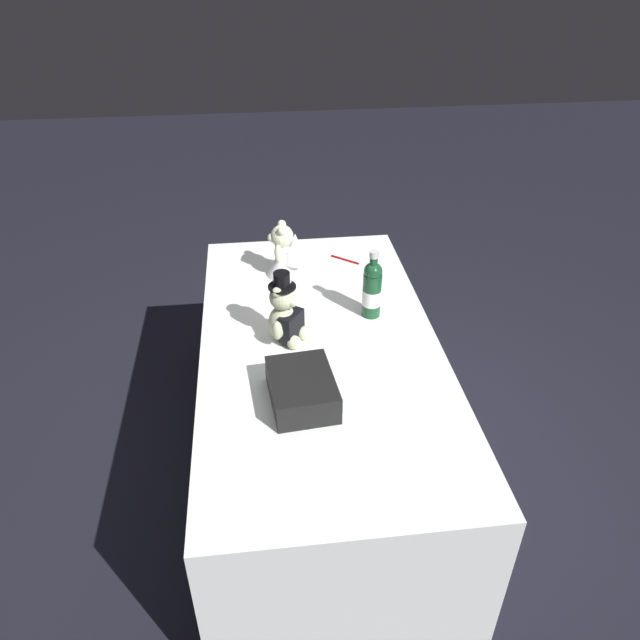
{
  "coord_description": "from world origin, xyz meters",
  "views": [
    {
      "loc": [
        -1.82,
        0.22,
        2.05
      ],
      "look_at": [
        0.0,
        0.0,
        0.81
      ],
      "focal_mm": 33.49,
      "sensor_mm": 36.0,
      "label": 1
    }
  ],
  "objects_px": {
    "signing_pen": "(344,259)",
    "teddy_bear_bride": "(286,252)",
    "gift_case_black": "(302,389)",
    "teddy_bear_groom": "(286,315)",
    "champagne_bottle": "(372,289)"
  },
  "relations": [
    {
      "from": "signing_pen",
      "to": "teddy_bear_bride",
      "type": "bearing_deg",
      "value": 109.93
    },
    {
      "from": "teddy_bear_bride",
      "to": "gift_case_black",
      "type": "height_order",
      "value": "teddy_bear_bride"
    },
    {
      "from": "teddy_bear_groom",
      "to": "gift_case_black",
      "type": "bearing_deg",
      "value": -175.61
    },
    {
      "from": "teddy_bear_bride",
      "to": "champagne_bottle",
      "type": "distance_m",
      "value": 0.49
    },
    {
      "from": "champagne_bottle",
      "to": "gift_case_black",
      "type": "bearing_deg",
      "value": 146.28
    },
    {
      "from": "signing_pen",
      "to": "teddy_bear_groom",
      "type": "bearing_deg",
      "value": 152.34
    },
    {
      "from": "teddy_bear_bride",
      "to": "gift_case_black",
      "type": "distance_m",
      "value": 0.86
    },
    {
      "from": "champagne_bottle",
      "to": "signing_pen",
      "type": "bearing_deg",
      "value": 4.45
    },
    {
      "from": "teddy_bear_groom",
      "to": "teddy_bear_bride",
      "type": "xyz_separation_m",
      "value": [
        0.5,
        -0.04,
        0.01
      ]
    },
    {
      "from": "teddy_bear_groom",
      "to": "gift_case_black",
      "type": "xyz_separation_m",
      "value": [
        -0.36,
        -0.03,
        -0.06
      ]
    },
    {
      "from": "teddy_bear_groom",
      "to": "gift_case_black",
      "type": "height_order",
      "value": "teddy_bear_groom"
    },
    {
      "from": "teddy_bear_bride",
      "to": "champagne_bottle",
      "type": "xyz_separation_m",
      "value": [
        -0.37,
        -0.32,
        0.01
      ]
    },
    {
      "from": "teddy_bear_bride",
      "to": "champagne_bottle",
      "type": "bearing_deg",
      "value": -139.54
    },
    {
      "from": "teddy_bear_groom",
      "to": "signing_pen",
      "type": "bearing_deg",
      "value": -27.66
    },
    {
      "from": "teddy_bear_groom",
      "to": "teddy_bear_bride",
      "type": "bearing_deg",
      "value": -4.13
    }
  ]
}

